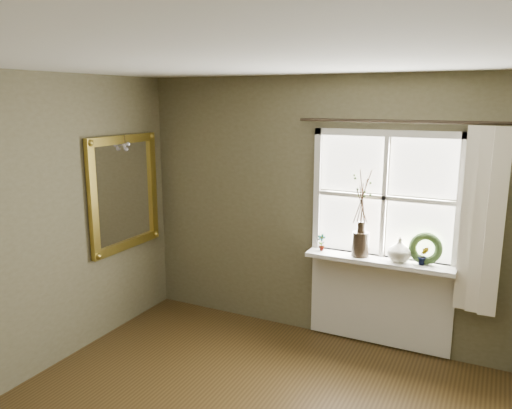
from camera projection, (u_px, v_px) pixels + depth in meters
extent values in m
plane|color=silver|center=(201.00, 55.00, 2.66)|extent=(4.50, 4.50, 0.00)
cube|color=brown|center=(329.00, 209.00, 4.94)|extent=(4.00, 0.10, 2.60)
cube|color=silver|center=(381.00, 259.00, 4.72)|extent=(1.36, 0.06, 0.06)
cube|color=silver|center=(388.00, 133.00, 4.47)|extent=(1.36, 0.06, 0.06)
cube|color=silver|center=(317.00, 192.00, 4.88)|extent=(0.06, 0.06, 1.24)
cube|color=silver|center=(460.00, 204.00, 4.31)|extent=(0.06, 0.06, 1.24)
cube|color=silver|center=(384.00, 198.00, 4.60)|extent=(1.24, 0.05, 0.04)
cube|color=silver|center=(384.00, 198.00, 4.60)|extent=(0.04, 0.05, 1.12)
cube|color=white|center=(352.00, 164.00, 4.70)|extent=(0.59, 0.01, 0.53)
cube|color=white|center=(424.00, 168.00, 4.42)|extent=(0.59, 0.01, 0.53)
cube|color=white|center=(349.00, 224.00, 4.82)|extent=(0.59, 0.01, 0.53)
cube|color=white|center=(419.00, 232.00, 4.54)|extent=(0.59, 0.01, 0.53)
cube|color=silver|center=(379.00, 261.00, 4.63)|extent=(1.36, 0.26, 0.04)
cube|color=silver|center=(379.00, 301.00, 4.82)|extent=(1.36, 0.04, 0.88)
cylinder|color=black|center=(360.00, 244.00, 4.68)|extent=(0.20, 0.20, 0.23)
imported|color=beige|center=(399.00, 250.00, 4.52)|extent=(0.26, 0.26, 0.22)
torus|color=#2A3F1C|center=(425.00, 252.00, 4.46)|extent=(0.31, 0.18, 0.30)
imported|color=#2A3F1C|center=(322.00, 242.00, 4.85)|extent=(0.09, 0.06, 0.17)
imported|color=#2A3F1C|center=(423.00, 256.00, 4.44)|extent=(0.11, 0.10, 0.17)
cube|color=silver|center=(482.00, 222.00, 4.18)|extent=(0.36, 0.12, 1.59)
cylinder|color=black|center=(399.00, 121.00, 4.36)|extent=(1.84, 0.03, 0.03)
cube|color=white|center=(124.00, 193.00, 5.14)|extent=(0.02, 0.82, 1.01)
cube|color=#A38730|center=(122.00, 139.00, 5.02)|extent=(0.05, 0.99, 0.09)
cube|color=#A38730|center=(128.00, 244.00, 5.25)|extent=(0.05, 0.99, 0.09)
cube|color=#A38730|center=(93.00, 201.00, 4.73)|extent=(0.05, 0.09, 1.01)
cube|color=#A38730|center=(152.00, 186.00, 5.53)|extent=(0.05, 0.09, 1.01)
sphere|color=silver|center=(124.00, 146.00, 4.98)|extent=(0.04, 0.04, 0.04)
sphere|color=silver|center=(126.00, 149.00, 5.02)|extent=(0.04, 0.04, 0.04)
sphere|color=silver|center=(128.00, 144.00, 5.03)|extent=(0.04, 0.04, 0.04)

